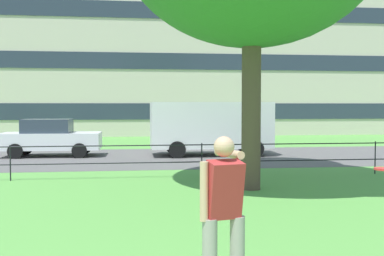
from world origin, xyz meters
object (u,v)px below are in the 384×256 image
at_px(car_white_far_right, 50,138).
at_px(apartment_building_background, 172,26).
at_px(person_thrower, 223,213).
at_px(panel_van_far_left, 211,125).

xyz_separation_m(car_white_far_right, apartment_building_background, (6.80, 19.69, 7.93)).
distance_m(person_thrower, car_white_far_right, 15.97).
bearing_deg(panel_van_far_left, person_thrower, -99.17).
relative_size(panel_van_far_left, apartment_building_background, 0.14).
distance_m(panel_van_far_left, apartment_building_background, 21.47).
bearing_deg(apartment_building_background, person_thrower, -94.18).
bearing_deg(car_white_far_right, panel_van_far_left, -3.93).
distance_m(person_thrower, apartment_building_background, 36.02).
bearing_deg(apartment_building_background, car_white_far_right, -109.05).
bearing_deg(person_thrower, car_white_far_right, 105.36).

